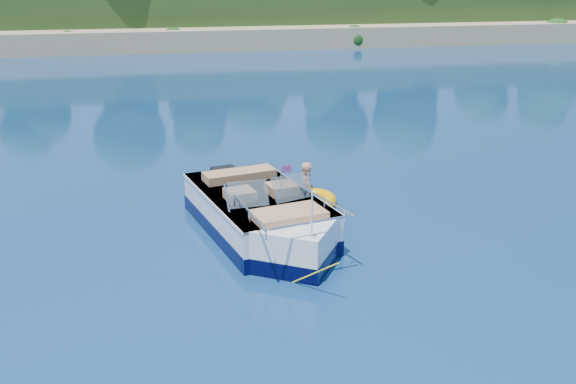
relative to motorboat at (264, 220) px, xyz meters
The scene contains 5 objects.
ground 1.22m from the motorboat, 137.15° to the right, with size 160.00×160.00×0.00m, color #0A2547.
shoreline 63.00m from the motorboat, 90.77° to the left, with size 170.00×59.00×6.00m.
motorboat is the anchor object (origin of this frame).
tow_tube 2.36m from the motorboat, 49.34° to the left, with size 1.36×1.36×0.35m.
boy 2.33m from the motorboat, 52.50° to the left, with size 0.58×0.38×1.59m, color tan.
Camera 1 is at (-1.46, -12.02, 5.56)m, focal length 40.00 mm.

